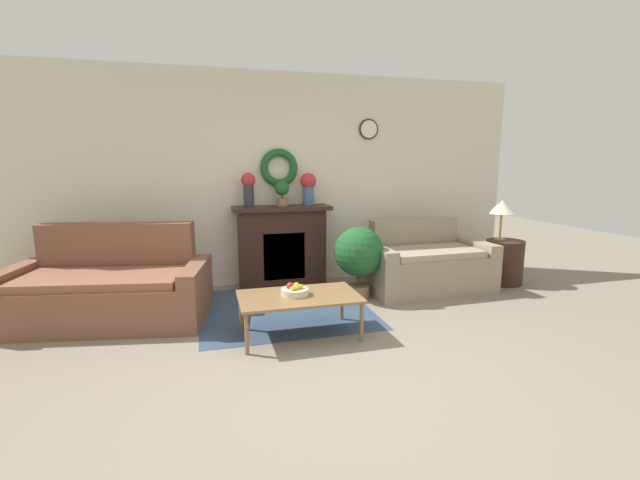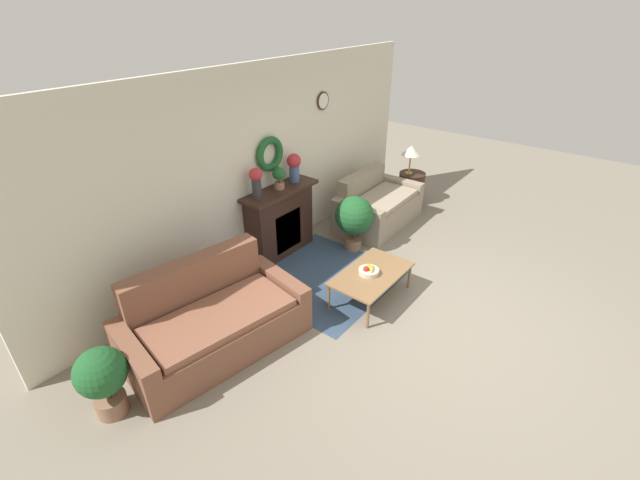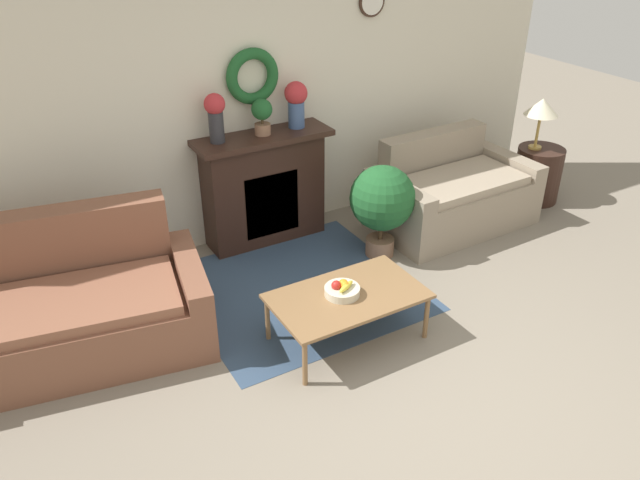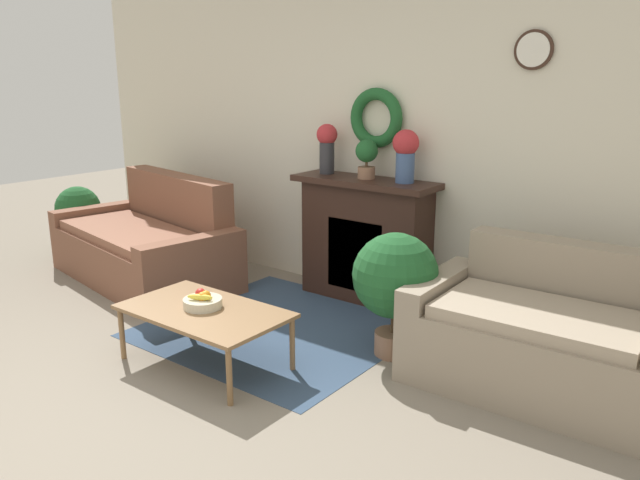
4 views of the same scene
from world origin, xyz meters
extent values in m
plane|color=gray|center=(0.00, 0.00, 0.00)|extent=(16.00, 16.00, 0.00)
cube|color=#334760|center=(-0.06, 1.69, 0.00)|extent=(1.80, 1.74, 0.01)
cube|color=beige|center=(0.00, 2.82, 1.35)|extent=(6.80, 0.06, 2.70)
cylinder|color=#382319|center=(1.31, 2.77, 2.02)|extent=(0.27, 0.02, 0.27)
cylinder|color=white|center=(1.31, 2.76, 2.02)|extent=(0.23, 0.01, 0.23)
torus|color=#1E5628|center=(0.09, 2.74, 1.51)|extent=(0.48, 0.10, 0.48)
cube|color=#331E16|center=(0.09, 2.62, 0.49)|extent=(1.09, 0.34, 0.99)
cube|color=black|center=(0.09, 2.46, 0.42)|extent=(0.52, 0.02, 0.59)
cube|color=orange|center=(0.09, 2.45, 0.34)|extent=(0.42, 0.01, 0.33)
cube|color=#331E16|center=(0.09, 2.58, 1.01)|extent=(1.23, 0.41, 0.05)
cube|color=brown|center=(-1.85, 1.70, 0.21)|extent=(1.68, 1.03, 0.43)
cube|color=brown|center=(-1.76, 2.18, 0.47)|extent=(1.59, 0.48, 0.95)
cube|color=brown|center=(-2.69, 1.95, 0.28)|extent=(0.34, 1.00, 0.57)
cube|color=brown|center=(-0.97, 1.65, 0.28)|extent=(0.34, 1.00, 0.57)
cube|color=brown|center=(-1.85, 1.70, 0.47)|extent=(1.61, 0.95, 0.08)
cube|color=gray|center=(1.80, 1.86, 0.23)|extent=(1.21, 0.73, 0.46)
cube|color=gray|center=(1.79, 2.30, 0.43)|extent=(1.20, 0.23, 0.85)
cube|color=gray|center=(1.12, 1.94, 0.30)|extent=(0.19, 0.90, 0.60)
cube|color=gray|center=(2.48, 1.97, 0.30)|extent=(0.19, 0.90, 0.60)
cube|color=tan|center=(1.80, 1.86, 0.50)|extent=(1.16, 0.67, 0.08)
cube|color=olive|center=(-0.06, 0.94, 0.37)|extent=(1.09, 0.64, 0.03)
cylinder|color=olive|center=(-0.56, 0.66, 0.18)|extent=(0.04, 0.04, 0.36)
cylinder|color=olive|center=(0.45, 0.66, 0.18)|extent=(0.04, 0.04, 0.36)
cylinder|color=olive|center=(-0.56, 1.22, 0.18)|extent=(0.04, 0.04, 0.36)
cylinder|color=olive|center=(0.45, 1.22, 0.18)|extent=(0.04, 0.04, 0.36)
cylinder|color=beige|center=(-0.09, 0.96, 0.42)|extent=(0.25, 0.25, 0.06)
sphere|color=#B2231E|center=(-0.13, 0.98, 0.47)|extent=(0.07, 0.07, 0.07)
sphere|color=orange|center=(-0.07, 0.98, 0.46)|extent=(0.07, 0.07, 0.07)
sphere|color=orange|center=(-0.07, 0.95, 0.46)|extent=(0.07, 0.07, 0.07)
ellipsoid|color=yellow|center=(-0.08, 0.93, 0.47)|extent=(0.17, 0.11, 0.04)
cylinder|color=#331E16|center=(2.94, 1.94, 0.29)|extent=(0.48, 0.48, 0.57)
cylinder|color=#B28E42|center=(2.88, 1.99, 0.59)|extent=(0.13, 0.13, 0.02)
cylinder|color=#B28E42|center=(2.88, 1.99, 0.76)|extent=(0.03, 0.03, 0.33)
cone|color=beige|center=(2.88, 1.99, 1.01)|extent=(0.34, 0.34, 0.17)
cylinder|color=#2D2D33|center=(-0.31, 2.62, 1.17)|extent=(0.13, 0.13, 0.26)
sphere|color=#B72D33|center=(-0.31, 2.62, 1.37)|extent=(0.18, 0.18, 0.18)
cylinder|color=#3D5684|center=(0.44, 2.62, 1.15)|extent=(0.15, 0.15, 0.23)
sphere|color=#B72D33|center=(0.44, 2.62, 1.35)|extent=(0.20, 0.20, 0.20)
cylinder|color=#8E664C|center=(0.10, 2.60, 1.09)|extent=(0.14, 0.14, 0.10)
cylinder|color=#4C3823|center=(0.10, 2.60, 1.16)|extent=(0.02, 0.02, 0.05)
sphere|color=#1E5628|center=(0.10, 2.60, 1.26)|extent=(0.18, 0.18, 0.18)
cylinder|color=#8E664C|center=(-3.00, 1.90, 0.09)|extent=(0.28, 0.28, 0.19)
cylinder|color=#4C3823|center=(-3.00, 1.90, 0.25)|extent=(0.04, 0.04, 0.13)
sphere|color=#1E5628|center=(-3.00, 1.90, 0.51)|extent=(0.46, 0.46, 0.46)
cylinder|color=#8E664C|center=(0.85, 1.82, 0.08)|extent=(0.26, 0.26, 0.16)
cylinder|color=#4C3823|center=(0.85, 1.82, 0.24)|extent=(0.04, 0.04, 0.16)
sphere|color=#1E5628|center=(0.85, 1.82, 0.57)|extent=(0.58, 0.58, 0.58)
camera|label=1|loc=(-0.85, -2.72, 1.58)|focal=24.00mm
camera|label=2|loc=(-3.93, -1.27, 3.37)|focal=24.00mm
camera|label=3|loc=(-2.06, -2.13, 2.91)|focal=35.00mm
camera|label=4|loc=(2.84, -1.61, 1.86)|focal=35.00mm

